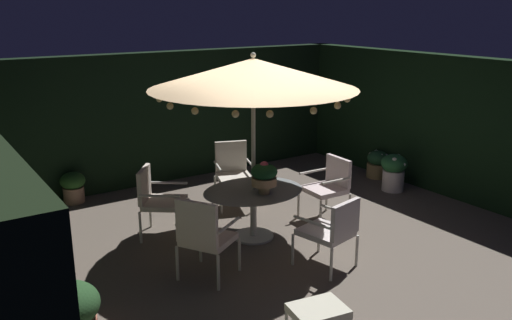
{
  "coord_description": "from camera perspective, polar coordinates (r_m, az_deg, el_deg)",
  "views": [
    {
      "loc": [
        -3.99,
        -5.56,
        3.11
      ],
      "look_at": [
        -0.15,
        0.17,
        1.14
      ],
      "focal_mm": 37.73,
      "sensor_mm": 36.0,
      "label": 1
    }
  ],
  "objects": [
    {
      "name": "centerpiece_planter",
      "position": [
        7.13,
        0.87,
        -1.62
      ],
      "size": [
        0.35,
        0.35,
        0.45
      ],
      "color": "tan",
      "rests_on": "patio_dining_table"
    },
    {
      "name": "potted_plant_left_near",
      "position": [
        10.37,
        12.77,
        -0.38
      ],
      "size": [
        0.39,
        0.39,
        0.51
      ],
      "color": "olive",
      "rests_on": "ground_plane"
    },
    {
      "name": "potted_plant_back_right",
      "position": [
        9.66,
        14.39,
        -1.09
      ],
      "size": [
        0.45,
        0.46,
        0.65
      ],
      "color": "beige",
      "rests_on": "ground_plane"
    },
    {
      "name": "hedge_backdrop_rear",
      "position": [
        9.96,
        -9.58,
        4.53
      ],
      "size": [
        7.6,
        0.3,
        2.35
      ],
      "primitive_type": "cube",
      "color": "black",
      "rests_on": "ground_plane"
    },
    {
      "name": "hedge_backdrop_right",
      "position": [
        9.64,
        19.73,
        3.44
      ],
      "size": [
        0.3,
        7.02,
        2.35
      ],
      "primitive_type": "cube",
      "color": "black",
      "rests_on": "ground_plane"
    },
    {
      "name": "patio_chair_northeast",
      "position": [
        8.13,
        7.79,
        -2.47
      ],
      "size": [
        0.6,
        0.6,
        0.94
      ],
      "color": "silver",
      "rests_on": "ground_plane"
    },
    {
      "name": "patio_chair_east",
      "position": [
        8.63,
        -2.45,
        -1.02
      ],
      "size": [
        0.72,
        0.73,
        1.02
      ],
      "color": "silver",
      "rests_on": "ground_plane"
    },
    {
      "name": "potted_plant_front_corner",
      "position": [
        6.84,
        -25.12,
        -9.31
      ],
      "size": [
        0.49,
        0.49,
        0.65
      ],
      "color": "#A46149",
      "rests_on": "ground_plane"
    },
    {
      "name": "potted_plant_back_center",
      "position": [
        5.46,
        -19.2,
        -15.25
      ],
      "size": [
        0.58,
        0.58,
        0.67
      ],
      "color": "#B1634C",
      "rests_on": "ground_plane"
    },
    {
      "name": "ground_plane",
      "position": [
        7.52,
        1.68,
        -8.56
      ],
      "size": [
        7.6,
        7.02,
        0.02
      ],
      "primitive_type": "cube",
      "color": "brown"
    },
    {
      "name": "patio_chair_south",
      "position": [
        6.3,
        -5.58,
        -7.76
      ],
      "size": [
        0.77,
        0.78,
        1.02
      ],
      "color": "silver",
      "rests_on": "ground_plane"
    },
    {
      "name": "patio_chair_north",
      "position": [
        6.61,
        8.08,
        -7.19
      ],
      "size": [
        0.67,
        0.72,
        0.91
      ],
      "color": "silver",
      "rests_on": "ground_plane"
    },
    {
      "name": "ottoman_footrest",
      "position": [
        5.29,
        6.61,
        -15.74
      ],
      "size": [
        0.57,
        0.47,
        0.39
      ],
      "color": "silver",
      "rests_on": "ground_plane"
    },
    {
      "name": "patio_chair_southeast",
      "position": [
        7.59,
        -10.43,
        -3.84
      ],
      "size": [
        0.83,
        0.83,
        0.98
      ],
      "color": "silver",
      "rests_on": "ground_plane"
    },
    {
      "name": "patio_umbrella",
      "position": [
        7.0,
        -0.29,
        9.12
      ],
      "size": [
        2.73,
        2.73,
        2.55
      ],
      "color": "silver",
      "rests_on": "ground_plane"
    },
    {
      "name": "potted_plant_right_far",
      "position": [
        9.3,
        -18.83,
        -2.63
      ],
      "size": [
        0.4,
        0.4,
        0.51
      ],
      "color": "#8E6A53",
      "rests_on": "ground_plane"
    },
    {
      "name": "patio_dining_table",
      "position": [
        7.4,
        -0.27,
        -4.19
      ],
      "size": [
        1.43,
        1.17,
        0.7
      ],
      "color": "silver",
      "rests_on": "ground_plane"
    }
  ]
}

